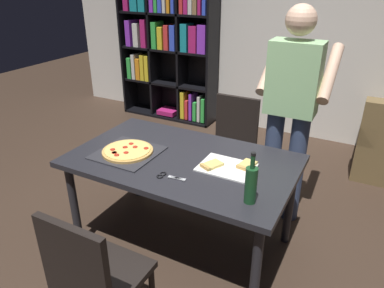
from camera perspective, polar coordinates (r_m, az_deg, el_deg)
name	(u,v)px	position (r m, az deg, el deg)	size (l,w,h in m)	color
ground_plane	(183,242)	(2.98, -1.40, -15.15)	(12.00, 12.00, 0.00)	#38281E
back_wall	(287,22)	(4.73, 14.75, 18.13)	(6.40, 0.10, 2.80)	silver
dining_table	(182,168)	(2.59, -1.55, -3.74)	(1.58, 0.95, 0.75)	#232328
chair_near_camera	(93,274)	(2.07, -15.40, -19.21)	(0.42, 0.42, 0.90)	black
chair_far_side	(232,139)	(3.45, 6.33, 0.81)	(0.42, 0.42, 0.90)	black
bookshelf	(169,44)	(5.17, -3.68, 15.42)	(1.40, 0.35, 1.95)	black
person_serving_pizza	(291,106)	(2.92, 15.33, 5.74)	(0.55, 0.54, 1.75)	#38476B
pepperoni_pizza_on_tray	(128,151)	(2.66, -10.11, -1.17)	(0.43, 0.43, 0.04)	#2D2D33
pizza_slices_on_towel	(227,167)	(2.44, 5.57, -3.56)	(0.36, 0.29, 0.03)	white
wine_bottle	(251,184)	(2.06, 9.28, -6.23)	(0.07, 0.07, 0.32)	#194723
kitchen_scissors	(167,176)	(2.34, -3.99, -5.06)	(0.20, 0.09, 0.01)	silver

